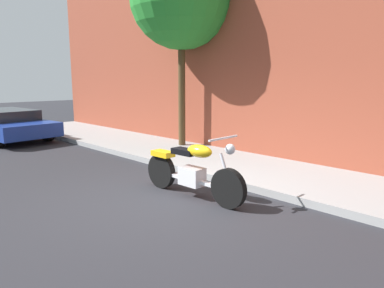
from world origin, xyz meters
TOP-DOWN VIEW (x-y plane):
  - ground_plane at (0.00, 0.00)m, footprint 60.00×60.00m
  - sidewalk at (0.00, 2.66)m, footprint 22.39×2.41m
  - building_facade at (0.00, 4.12)m, footprint 22.39×0.50m
  - motorcycle at (0.19, 0.49)m, footprint 2.29×0.70m
  - parked_car_blue at (-8.80, 0.15)m, footprint 4.58×2.28m

SIDE VIEW (x-z plane):
  - ground_plane at x=0.00m, z-range 0.00..0.00m
  - sidewalk at x=0.00m, z-range 0.00..0.14m
  - motorcycle at x=0.19m, z-range -0.11..1.05m
  - parked_car_blue at x=-8.80m, z-range 0.04..1.07m
  - building_facade at x=0.00m, z-range 0.00..7.28m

